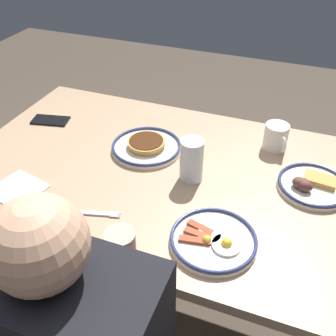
# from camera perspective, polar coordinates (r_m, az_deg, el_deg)

# --- Properties ---
(ground_plane) EXTENTS (6.00, 6.00, 0.00)m
(ground_plane) POSITION_cam_1_polar(r_m,az_deg,el_deg) (1.85, 0.33, -18.91)
(ground_plane) COLOR #4B3F34
(dining_table) EXTENTS (1.44, 0.85, 0.74)m
(dining_table) POSITION_cam_1_polar(r_m,az_deg,el_deg) (1.38, 0.42, -4.53)
(dining_table) COLOR tan
(dining_table) RESTS_ON ground_plane
(plate_near_main) EXTENTS (0.25, 0.25, 0.04)m
(plate_near_main) POSITION_cam_1_polar(r_m,az_deg,el_deg) (1.41, -3.16, 3.20)
(plate_near_main) COLOR silver
(plate_near_main) RESTS_ON dining_table
(plate_center_pancakes) EXTENTS (0.22, 0.22, 0.05)m
(plate_center_pancakes) POSITION_cam_1_polar(r_m,az_deg,el_deg) (1.31, 20.27, -2.33)
(plate_center_pancakes) COLOR silver
(plate_center_pancakes) RESTS_ON dining_table
(plate_far_companion) EXTENTS (0.24, 0.24, 0.04)m
(plate_far_companion) POSITION_cam_1_polar(r_m,az_deg,el_deg) (1.07, 6.63, -10.36)
(plate_far_companion) COLOR silver
(plate_far_companion) RESTS_ON dining_table
(coffee_mug) EXTENTS (0.09, 0.11, 0.10)m
(coffee_mug) POSITION_cam_1_polar(r_m,az_deg,el_deg) (1.45, 15.48, 4.40)
(coffee_mug) COLOR white
(coffee_mug) RESTS_ON dining_table
(drinking_glass) EXTENTS (0.08, 0.08, 0.15)m
(drinking_glass) POSITION_cam_1_polar(r_m,az_deg,el_deg) (1.24, 3.44, 0.86)
(drinking_glass) COLOR silver
(drinking_glass) RESTS_ON dining_table
(cell_phone) EXTENTS (0.16, 0.10, 0.01)m
(cell_phone) POSITION_cam_1_polar(r_m,az_deg,el_deg) (1.65, -16.75, 6.67)
(cell_phone) COLOR black
(cell_phone) RESTS_ON dining_table
(paper_napkin) EXTENTS (0.18, 0.17, 0.00)m
(paper_napkin) POSITION_cam_1_polar(r_m,az_deg,el_deg) (1.32, -21.07, -2.90)
(paper_napkin) COLOR white
(paper_napkin) RESTS_ON dining_table
(fork_far) EXTENTS (0.18, 0.06, 0.01)m
(fork_far) POSITION_cam_1_polar(r_m,az_deg,el_deg) (1.17, -11.17, -6.48)
(fork_far) COLOR silver
(fork_far) RESTS_ON dining_table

